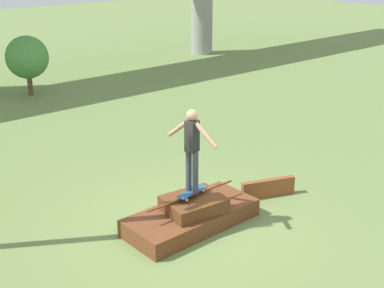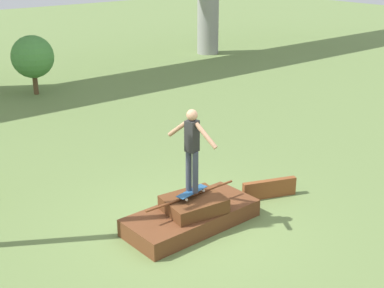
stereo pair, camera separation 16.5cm
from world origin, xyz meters
TOP-DOWN VIEW (x-y plane):
  - ground_plane at (0.00, 0.00)m, footprint 80.00×80.00m
  - scrap_pile at (0.00, -0.01)m, footprint 2.81×1.29m
  - scrap_plank_loose at (2.19, -0.09)m, footprint 1.25×0.57m
  - skateboard at (-0.01, -0.04)m, footprint 0.79×0.34m
  - skater at (-0.01, -0.04)m, footprint 0.33×1.20m
  - tree_behind_left at (1.73, 11.66)m, footprint 1.59×1.59m

SIDE VIEW (x-z plane):
  - ground_plane at x=0.00m, z-range 0.00..0.00m
  - scrap_plank_loose at x=2.19m, z-range 0.00..0.42m
  - scrap_pile at x=0.00m, z-range -0.10..0.60m
  - skateboard at x=-0.01m, z-range 0.73..0.82m
  - tree_behind_left at x=1.73m, z-range 0.32..2.56m
  - skater at x=-0.01m, z-range 0.93..2.63m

